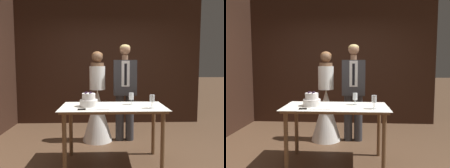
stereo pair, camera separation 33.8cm
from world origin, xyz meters
TOP-DOWN VIEW (x-y plane):
  - ground_plane at (0.00, 0.00)m, footprint 40.00×40.00m
  - wall_back at (0.00, 2.17)m, footprint 4.40×0.12m
  - cake_table at (0.08, -0.00)m, footprint 1.44×0.72m
  - tiered_cake at (-0.26, -0.00)m, footprint 0.24×0.24m
  - cake_knife at (-0.26, -0.24)m, footprint 0.40×0.05m
  - wine_glass_near at (0.59, -0.16)m, footprint 0.06×0.06m
  - wine_glass_middle at (0.35, 0.12)m, footprint 0.07×0.07m
  - bride at (-0.16, 0.92)m, footprint 0.54×0.54m
  - groom at (0.33, 0.92)m, footprint 0.41×0.25m

SIDE VIEW (x-z plane):
  - ground_plane at x=0.00m, z-range 0.00..0.00m
  - bride at x=-0.16m, z-range -0.22..1.40m
  - cake_table at x=0.08m, z-range 0.30..1.11m
  - cake_knife at x=-0.26m, z-range 0.80..0.83m
  - tiered_cake at x=-0.26m, z-range 0.79..0.99m
  - wine_glass_middle at x=0.35m, z-range 0.84..1.01m
  - wine_glass_near at x=0.59m, z-range 0.85..1.03m
  - groom at x=0.33m, z-range 0.09..1.83m
  - wall_back at x=0.00m, z-range 0.00..2.90m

